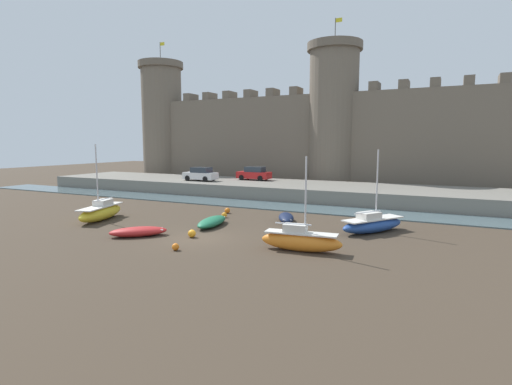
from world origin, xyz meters
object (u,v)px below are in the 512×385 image
rowboat_foreground_centre (286,217)px  car_quay_centre_east (201,174)px  mooring_buoy_mid_mud (176,247)px  sailboat_near_channel_right (301,240)px  mooring_buoy_near_shore (192,234)px  rowboat_midflat_right (138,231)px  sailboat_foreground_right (373,224)px  car_quay_east (254,174)px  mooring_buoy_near_channel (227,211)px  sailboat_near_channel_left (101,212)px  mooring_buoy_off_centre (224,215)px  rowboat_midflat_left (212,222)px

rowboat_foreground_centre → car_quay_centre_east: 19.83m
mooring_buoy_mid_mud → car_quay_centre_east: car_quay_centre_east is taller
car_quay_centre_east → mooring_buoy_mid_mud: bearing=-59.3°
sailboat_near_channel_right → mooring_buoy_near_shore: 7.31m
rowboat_midflat_right → mooring_buoy_mid_mud: bearing=-21.8°
sailboat_foreground_right → sailboat_near_channel_right: bearing=-112.9°
car_quay_east → car_quay_centre_east: bearing=-145.2°
car_quay_centre_east → mooring_buoy_near_channel: bearing=-47.3°
rowboat_midflat_right → rowboat_foreground_centre: bearing=51.6°
sailboat_near_channel_left → mooring_buoy_mid_mud: 11.63m
mooring_buoy_off_centre → car_quay_east: size_ratio=0.10×
sailboat_near_channel_left → car_quay_centre_east: 17.84m
car_quay_east → mooring_buoy_near_channel: bearing=-72.5°
sailboat_near_channel_left → mooring_buoy_near_shore: sailboat_near_channel_left is taller
rowboat_midflat_left → mooring_buoy_mid_mud: (1.66, -6.44, -0.14)m
mooring_buoy_mid_mud → car_quay_east: (-7.86, 25.89, 2.03)m
rowboat_foreground_centre → mooring_buoy_mid_mud: size_ratio=8.46×
sailboat_near_channel_right → mooring_buoy_mid_mud: size_ratio=13.01×
rowboat_midflat_left → mooring_buoy_off_centre: (-0.88, 3.24, -0.13)m
sailboat_near_channel_right → car_quay_centre_east: bearing=135.4°
sailboat_near_channel_left → rowboat_midflat_left: bearing=11.6°
rowboat_foreground_centre → sailboat_foreground_right: 6.60m
sailboat_near_channel_left → mooring_buoy_near_channel: 10.09m
rowboat_midflat_left → car_quay_centre_east: 19.60m
mooring_buoy_off_centre → car_quay_centre_east: size_ratio=0.10×
sailboat_foreground_right → mooring_buoy_near_shore: sailboat_foreground_right is taller
car_quay_centre_east → mooring_buoy_off_centre: bearing=-49.7°
mooring_buoy_mid_mud → car_quay_centre_east: size_ratio=0.10×
mooring_buoy_mid_mud → mooring_buoy_near_shore: 3.10m
mooring_buoy_mid_mud → rowboat_foreground_centre: bearing=76.0°
rowboat_midflat_right → car_quay_centre_east: bearing=113.5°
sailboat_near_channel_right → mooring_buoy_mid_mud: bearing=-155.1°
rowboat_midflat_left → mooring_buoy_mid_mud: rowboat_midflat_left is taller
sailboat_near_channel_left → car_quay_centre_east: sailboat_near_channel_left is taller
car_quay_east → sailboat_near_channel_left: bearing=-97.5°
rowboat_midflat_left → car_quay_centre_east: (-11.51, 15.75, 1.90)m
mooring_buoy_off_centre → rowboat_midflat_left: bearing=-74.8°
mooring_buoy_mid_mud → car_quay_centre_east: (-13.17, 22.20, 2.03)m
rowboat_midflat_left → car_quay_east: car_quay_east is taller
sailboat_near_channel_left → car_quay_centre_east: bearing=98.1°
mooring_buoy_near_shore → mooring_buoy_near_channel: mooring_buoy_near_shore is taller
sailboat_near_channel_left → car_quay_east: size_ratio=1.42×
mooring_buoy_mid_mud → mooring_buoy_near_channel: bearing=106.1°
rowboat_midflat_left → mooring_buoy_mid_mud: size_ratio=10.16×
rowboat_midflat_right → mooring_buoy_near_channel: 9.85m
rowboat_midflat_right → mooring_buoy_near_channel: bearing=84.6°
car_quay_east → rowboat_midflat_right: bearing=-81.5°
sailboat_foreground_right → car_quay_east: (-16.96, 16.41, 1.66)m
mooring_buoy_off_centre → mooring_buoy_near_channel: bearing=113.0°
rowboat_midflat_right → mooring_buoy_off_centre: bearing=78.0°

